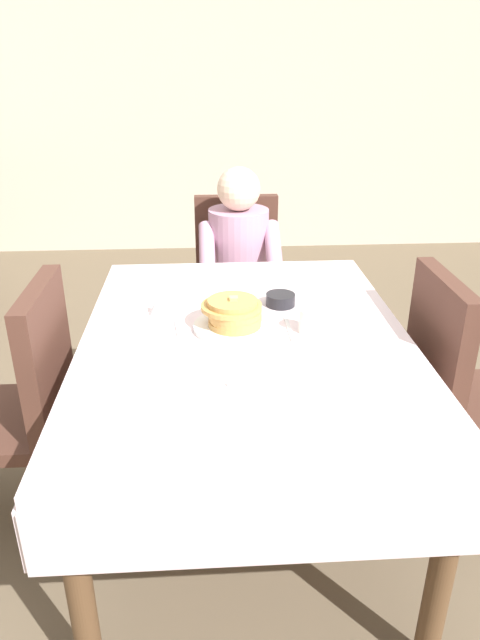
{
  "coord_description": "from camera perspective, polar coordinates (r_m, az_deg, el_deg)",
  "views": [
    {
      "loc": [
        -0.13,
        -1.73,
        1.6
      ],
      "look_at": [
        -0.02,
        0.02,
        0.79
      ],
      "focal_mm": 32.17,
      "sensor_mm": 36.0,
      "label": 1
    }
  ],
  "objects": [
    {
      "name": "ground_plane",
      "position": [
        2.35,
        0.51,
        -17.9
      ],
      "size": [
        14.0,
        14.0,
        0.0
      ],
      "primitive_type": "plane",
      "color": "brown"
    },
    {
      "name": "back_wall",
      "position": [
        5.13,
        -2.37,
        24.83
      ],
      "size": [
        12.0,
        0.16,
        3.2
      ],
      "primitive_type": "cube",
      "color": "beige",
      "rests_on": "ground"
    },
    {
      "name": "dining_table_main",
      "position": [
        1.97,
        0.58,
        -3.87
      ],
      "size": [
        1.12,
        1.52,
        0.74
      ],
      "color": "silver",
      "rests_on": "ground"
    },
    {
      "name": "chair_diner",
      "position": [
        3.09,
        -0.27,
        4.6
      ],
      "size": [
        0.44,
        0.45,
        0.93
      ],
      "rotation": [
        0.0,
        0.0,
        3.14
      ],
      "color": "#4C2D23",
      "rests_on": "ground"
    },
    {
      "name": "diner_person",
      "position": [
        2.9,
        -0.09,
        6.11
      ],
      "size": [
        0.4,
        0.43,
        1.12
      ],
      "rotation": [
        0.0,
        0.0,
        3.14
      ],
      "color": "#B2849E",
      "rests_on": "ground"
    },
    {
      "name": "chair_right_side",
      "position": [
        2.22,
        20.94,
        -5.76
      ],
      "size": [
        0.45,
        0.44,
        0.93
      ],
      "rotation": [
        0.0,
        0.0,
        -1.57
      ],
      "color": "#4C2D23",
      "rests_on": "ground"
    },
    {
      "name": "chair_left_side",
      "position": [
        2.13,
        -20.78,
        -7.1
      ],
      "size": [
        0.45,
        0.44,
        0.93
      ],
      "rotation": [
        0.0,
        0.0,
        1.57
      ],
      "color": "#4C2D23",
      "rests_on": "ground"
    },
    {
      "name": "plate_breakfast",
      "position": [
        1.98,
        -0.62,
        -0.64
      ],
      "size": [
        0.28,
        0.28,
        0.02
      ],
      "primitive_type": "cylinder",
      "color": "white",
      "rests_on": "dining_table_main"
    },
    {
      "name": "breakfast_stack",
      "position": [
        1.95,
        -0.63,
        0.77
      ],
      "size": [
        0.21,
        0.21,
        0.1
      ],
      "color": "tan",
      "rests_on": "plate_breakfast"
    },
    {
      "name": "cup_coffee",
      "position": [
        1.95,
        7.05,
        -0.05
      ],
      "size": [
        0.11,
        0.08,
        0.08
      ],
      "color": "white",
      "rests_on": "dining_table_main"
    },
    {
      "name": "bowl_butter",
      "position": [
        2.16,
        4.05,
        2.04
      ],
      "size": [
        0.11,
        0.11,
        0.04
      ],
      "primitive_type": "cylinder",
      "color": "black",
      "rests_on": "dining_table_main"
    },
    {
      "name": "syrup_pitcher",
      "position": [
        2.1,
        -8.03,
        1.55
      ],
      "size": [
        0.08,
        0.08,
        0.07
      ],
      "color": "silver",
      "rests_on": "dining_table_main"
    },
    {
      "name": "fork_left_of_plate",
      "position": [
        1.96,
        -6.14,
        -1.18
      ],
      "size": [
        0.04,
        0.18,
        0.0
      ],
      "primitive_type": "cube",
      "rotation": [
        0.0,
        0.0,
        1.69
      ],
      "color": "silver",
      "rests_on": "dining_table_main"
    },
    {
      "name": "knife_right_of_plate",
      "position": [
        1.98,
        4.92,
        -0.88
      ],
      "size": [
        0.01,
        0.2,
        0.0
      ],
      "primitive_type": "cube",
      "rotation": [
        0.0,
        0.0,
        1.58
      ],
      "color": "silver",
      "rests_on": "dining_table_main"
    },
    {
      "name": "spoon_near_edge",
      "position": [
        1.66,
        1.14,
        -6.09
      ],
      "size": [
        0.15,
        0.05,
        0.0
      ],
      "primitive_type": "cube",
      "rotation": [
        0.0,
        0.0,
        0.24
      ],
      "color": "silver",
      "rests_on": "dining_table_main"
    },
    {
      "name": "napkin_folded",
      "position": [
        1.87,
        -8.28,
        -2.66
      ],
      "size": [
        0.18,
        0.13,
        0.01
      ],
      "primitive_type": "cube",
      "rotation": [
        0.0,
        0.0,
        -0.05
      ],
      "color": "white",
      "rests_on": "dining_table_main"
    }
  ]
}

